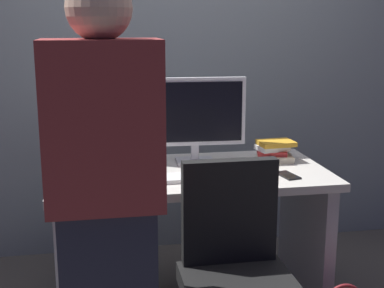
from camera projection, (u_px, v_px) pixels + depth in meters
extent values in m
cube|color=gray|center=(166.00, 20.00, 3.36)|extent=(6.40, 0.10, 3.00)
cube|color=beige|center=(190.00, 174.00, 2.71)|extent=(1.39, 0.73, 0.04)
cube|color=#B2B2B7|center=(66.00, 252.00, 2.68)|extent=(0.06, 0.65, 0.71)
cube|color=#B2B2B7|center=(305.00, 235.00, 2.91)|extent=(0.06, 0.65, 0.71)
cube|color=black|center=(229.00, 211.00, 2.21)|extent=(0.40, 0.06, 0.44)
cube|color=maroon|center=(103.00, 126.00, 1.81)|extent=(0.40, 0.24, 0.58)
sphere|color=beige|center=(99.00, 8.00, 1.73)|extent=(0.22, 0.22, 0.22)
cube|color=silver|center=(195.00, 161.00, 2.87)|extent=(0.21, 0.15, 0.02)
cube|color=silver|center=(195.00, 152.00, 2.86)|extent=(0.04, 0.03, 0.08)
cube|color=silver|center=(195.00, 112.00, 2.81)|extent=(0.54, 0.05, 0.36)
cube|color=black|center=(196.00, 112.00, 2.79)|extent=(0.50, 0.03, 0.32)
cube|color=white|center=(198.00, 177.00, 2.56)|extent=(0.44, 0.16, 0.02)
ellipsoid|color=white|center=(253.00, 172.00, 2.63)|extent=(0.06, 0.10, 0.03)
cylinder|color=#3372B2|center=(103.00, 171.00, 2.54)|extent=(0.06, 0.06, 0.09)
cube|color=beige|center=(275.00, 158.00, 2.90)|extent=(0.21, 0.18, 0.03)
cube|color=red|center=(272.00, 152.00, 2.90)|extent=(0.18, 0.14, 0.02)
cube|color=white|center=(272.00, 148.00, 2.89)|extent=(0.18, 0.15, 0.03)
cube|color=gold|center=(276.00, 143.00, 2.88)|extent=(0.20, 0.15, 0.02)
cube|color=black|center=(288.00, 175.00, 2.61)|extent=(0.10, 0.15, 0.01)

